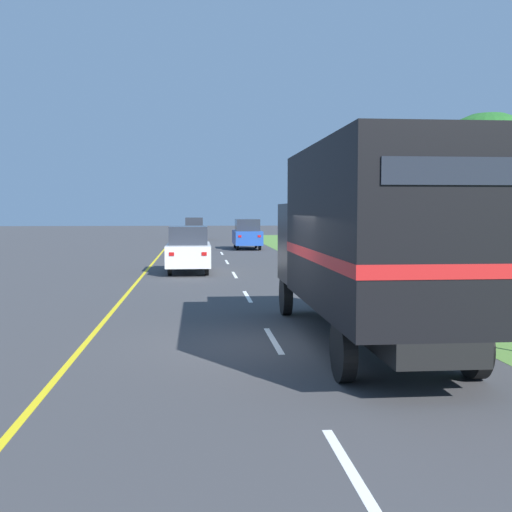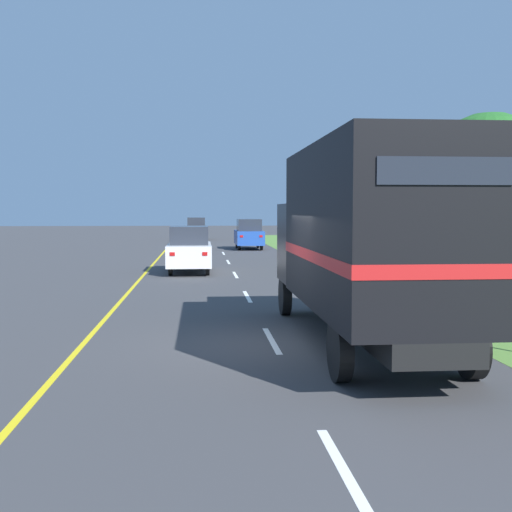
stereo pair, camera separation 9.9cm
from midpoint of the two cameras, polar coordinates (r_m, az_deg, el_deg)
name	(u,v)px [view 2 (the right image)]	position (r m, az deg, el deg)	size (l,w,h in m)	color
ground_plane	(274,344)	(12.56, 1.83, -7.86)	(200.00, 200.00, 0.00)	#3D3D3F
grass_shoulder	(496,261)	(35.07, 20.64, -0.45)	(20.00, 73.04, 0.01)	#568438
edge_line_yellow	(153,264)	(31.70, -9.02, -0.70)	(0.12, 73.04, 0.01)	yellow
centre_dash_nearest	(347,475)	(6.70, 8.50, -18.71)	(0.12, 2.60, 0.01)	white
centre_dash_near	(272,340)	(12.95, 1.62, -7.49)	(0.12, 2.60, 0.01)	white
centre_dash_mid_a	(247,296)	(19.44, -0.63, -3.61)	(0.12, 2.60, 0.01)	white
centre_dash_mid_b	(235,275)	(25.98, -1.74, -1.68)	(0.12, 2.60, 0.01)	white
centre_dash_far	(228,262)	(32.54, -2.40, -0.53)	(0.12, 2.60, 0.01)	white
centre_dash_farthest	(223,253)	(39.12, -2.84, 0.24)	(0.12, 2.60, 0.01)	white
horse_trailer_truck	(366,238)	(12.31, 9.98, 1.57)	(2.41, 8.45, 3.75)	black
lead_car_white	(189,249)	(27.05, -5.83, 0.60)	(1.80, 4.23, 1.95)	black
lead_car_blue_ahead	(249,234)	(43.44, -0.58, 1.96)	(1.80, 4.28, 2.04)	black
lead_car_black_ahead	(196,229)	(58.02, -5.28, 2.45)	(1.80, 3.99, 2.00)	black
highway_sign	(443,245)	(21.36, 16.44, 0.94)	(1.82, 0.09, 2.57)	#9E9EA3
roadside_tree_near	(488,177)	(25.47, 20.00, 6.61)	(4.74, 4.74, 6.22)	#4C3823
roadside_tree_mid	(409,189)	(32.40, 13.57, 5.81)	(4.49, 4.49, 5.91)	#4C3823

